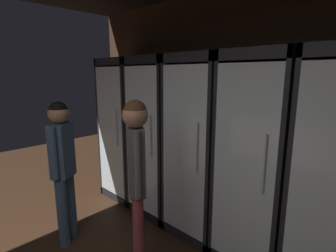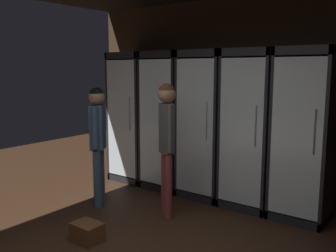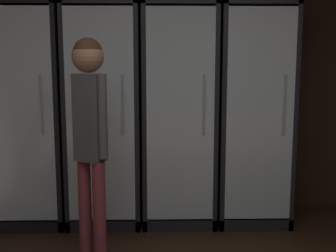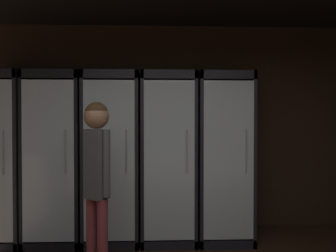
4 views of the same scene
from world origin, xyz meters
TOP-DOWN VIEW (x-y plane):
  - wall_back at (0.00, 3.03)m, footprint 6.00×0.06m
  - cooler_left at (-1.40, 2.70)m, footprint 0.65×0.68m
  - cooler_center at (-0.72, 2.70)m, footprint 0.65×0.68m
  - cooler_right at (-0.04, 2.69)m, footprint 0.65×0.68m
  - cooler_far_right at (0.64, 2.70)m, footprint 0.65×0.68m
  - shopper_near at (-0.70, 1.68)m, footprint 0.26×0.22m

SIDE VIEW (x-z plane):
  - cooler_far_right at x=0.64m, z-range -0.02..2.03m
  - cooler_center at x=-0.72m, z-range -0.02..2.03m
  - cooler_left at x=-1.40m, z-range -0.02..2.04m
  - cooler_right at x=-0.04m, z-range -0.01..2.04m
  - shopper_near at x=-0.70m, z-range 0.25..1.89m
  - wall_back at x=0.00m, z-range 0.00..2.80m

